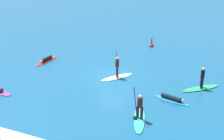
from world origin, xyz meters
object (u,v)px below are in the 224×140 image
object	(u,v)px
surfer_on_teal_board	(139,114)
marker_buoy	(152,45)
surfer_on_blue_board	(172,99)
surfer_on_green_board	(201,85)
surfer_on_white_board	(117,73)
surfer_on_red_board	(46,60)

from	to	relation	value
surfer_on_teal_board	marker_buoy	world-z (taller)	surfer_on_teal_board
surfer_on_blue_board	marker_buoy	world-z (taller)	marker_buoy
surfer_on_blue_board	marker_buoy	bearing A→B (deg)	126.33
surfer_on_green_board	surfer_on_teal_board	bearing A→B (deg)	20.21
surfer_on_green_board	surfer_on_white_board	bearing A→B (deg)	-39.43
surfer_on_red_board	surfer_on_green_board	distance (m)	14.44
surfer_on_blue_board	surfer_on_teal_board	world-z (taller)	surfer_on_teal_board
surfer_on_green_board	surfer_on_red_board	bearing A→B (deg)	-45.75
surfer_on_red_board	surfer_on_teal_board	xyz separation A→B (m)	(11.48, -6.56, 0.23)
surfer_on_red_board	marker_buoy	world-z (taller)	marker_buoy
surfer_on_teal_board	surfer_on_white_board	bearing A→B (deg)	-162.82
surfer_on_red_board	surfer_on_blue_board	distance (m)	13.21
surfer_on_teal_board	surfer_on_white_board	xyz separation A→B (m)	(-3.76, 5.57, 0.07)
surfer_on_green_board	surfer_on_blue_board	bearing A→B (deg)	15.84
surfer_on_blue_board	surfer_on_green_board	bearing A→B (deg)	73.94
surfer_on_blue_board	surfer_on_white_board	size ratio (longest dim) A/B	0.93
surfer_on_white_board	surfer_on_green_board	bearing A→B (deg)	130.13
surfer_on_blue_board	surfer_on_teal_board	xyz separation A→B (m)	(-1.32, -3.29, 0.22)
surfer_on_green_board	surfer_on_teal_board	distance (m)	6.78
surfer_on_blue_board	surfer_on_teal_board	bearing A→B (deg)	-97.67
surfer_on_red_board	surfer_on_blue_board	world-z (taller)	surfer_on_red_board
surfer_on_red_board	surfer_on_green_board	world-z (taller)	surfer_on_green_board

